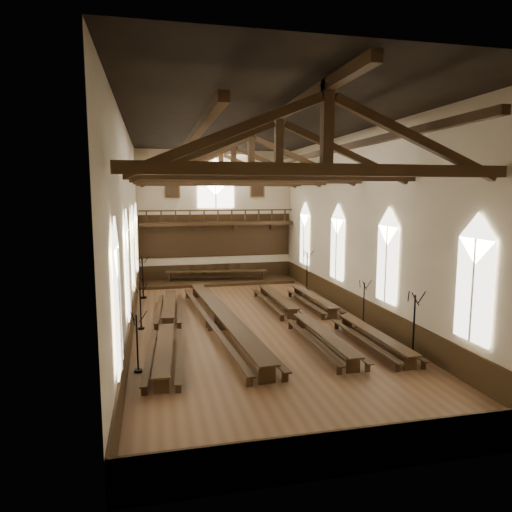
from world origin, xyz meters
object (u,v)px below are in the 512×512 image
(refectory_row_c, at_px, (297,315))
(candelabrum_left_far, at_px, (143,285))
(candelabrum_left_mid, at_px, (141,315))
(candelabrum_right_mid, at_px, (363,312))
(candelabrum_right_far, at_px, (307,278))
(refectory_row_a, at_px, (168,324))
(high_table, at_px, (217,272))
(dais, at_px, (217,281))
(candelabrum_right_near, at_px, (413,337))
(refectory_row_d, at_px, (339,314))
(candelabrum_left_near, at_px, (138,354))
(refectory_row_b, at_px, (222,317))

(refectory_row_c, bearing_deg, candelabrum_left_far, 135.14)
(candelabrum_left_mid, relative_size, candelabrum_right_mid, 0.98)
(candelabrum_right_far, bearing_deg, candelabrum_right_mid, -90.00)
(refectory_row_a, relative_size, high_table, 1.81)
(dais, xyz_separation_m, candelabrum_right_mid, (5.77, -12.87, 0.61))
(high_table, bearing_deg, candelabrum_left_far, -142.55)
(refectory_row_c, xyz_separation_m, high_table, (-2.51, 11.89, 0.30))
(candelabrum_left_mid, relative_size, candelabrum_left_far, 0.83)
(refectory_row_a, distance_m, candelabrum_right_near, 11.16)
(candelabrum_right_near, height_order, candelabrum_right_far, candelabrum_right_far)
(refectory_row_d, height_order, candelabrum_left_near, candelabrum_left_near)
(high_table, relative_size, candelabrum_right_mid, 3.24)
(high_table, height_order, candelabrum_right_far, candelabrum_right_far)
(refectory_row_a, xyz_separation_m, candelabrum_left_far, (-1.26, 8.10, 0.35))
(high_table, distance_m, candelabrum_right_mid, 14.10)
(high_table, relative_size, candelabrum_right_near, 2.77)
(refectory_row_d, bearing_deg, candelabrum_right_near, -78.42)
(refectory_row_d, relative_size, high_table, 1.78)
(refectory_row_a, distance_m, candelabrum_right_far, 12.74)
(refectory_row_b, height_order, candelabrum_left_far, candelabrum_left_far)
(refectory_row_c, height_order, candelabrum_right_mid, candelabrum_right_mid)
(candelabrum_left_far, relative_size, candelabrum_right_near, 1.01)
(refectory_row_a, relative_size, candelabrum_right_near, 5.01)
(refectory_row_c, xyz_separation_m, candelabrum_left_near, (-7.85, -4.73, 0.21))
(candelabrum_left_mid, height_order, candelabrum_right_near, candelabrum_right_near)
(dais, relative_size, candelabrum_right_near, 4.12)
(refectory_row_b, distance_m, dais, 11.79)
(candelabrum_left_near, distance_m, candelabrum_left_mid, 5.64)
(refectory_row_c, bearing_deg, refectory_row_d, -9.85)
(dais, xyz_separation_m, candelabrum_right_far, (5.77, -4.10, 0.76))
(refectory_row_b, height_order, high_table, high_table)
(refectory_row_d, height_order, candelabrum_left_mid, candelabrum_left_mid)
(refectory_row_d, distance_m, candelabrum_left_far, 12.96)
(dais, distance_m, candelabrum_left_near, 17.47)
(candelabrum_left_mid, relative_size, candelabrum_right_near, 0.84)
(candelabrum_left_near, distance_m, candelabrum_right_near, 11.13)
(refectory_row_c, height_order, candelabrum_right_far, candelabrum_right_far)
(candelabrum_left_far, xyz_separation_m, candelabrum_right_mid, (11.10, -8.78, -0.13))
(refectory_row_a, bearing_deg, candelabrum_left_far, 98.87)
(refectory_row_a, xyz_separation_m, candelabrum_right_near, (9.84, -5.26, 0.34))
(high_table, bearing_deg, candelabrum_right_mid, -65.85)
(refectory_row_a, relative_size, candelabrum_right_mid, 5.87)
(refectory_row_a, height_order, high_table, high_table)
(dais, distance_m, candelabrum_right_near, 18.38)
(refectory_row_b, xyz_separation_m, candelabrum_right_mid, (7.14, -1.16, 0.13))
(candelabrum_left_near, height_order, candelabrum_right_near, candelabrum_right_near)
(refectory_row_d, distance_m, candelabrum_right_mid, 1.23)
(refectory_row_a, height_order, candelabrum_left_near, candelabrum_left_near)
(candelabrum_left_near, bearing_deg, refectory_row_a, 74.12)
(candelabrum_right_far, bearing_deg, refectory_row_a, -140.60)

